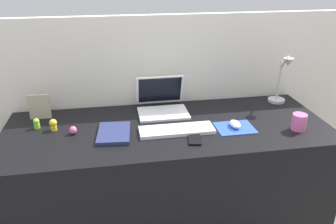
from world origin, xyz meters
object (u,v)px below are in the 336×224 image
at_px(coffee_mug, 299,122).
at_px(notebook_pad, 114,133).
at_px(keyboard, 177,130).
at_px(toy_figurine_pink, 73,130).
at_px(laptop, 162,103).
at_px(toy_figurine_yellow, 53,124).
at_px(picture_frame, 39,107).
at_px(cell_phone, 195,139).
at_px(toy_figurine_lime, 37,123).
at_px(mouse, 235,124).
at_px(desk_lamp, 282,82).

bearing_deg(coffee_mug, notebook_pad, 173.74).
bearing_deg(keyboard, toy_figurine_pink, 172.97).
bearing_deg(laptop, toy_figurine_yellow, -165.35).
bearing_deg(notebook_pad, picture_frame, 151.19).
relative_size(cell_phone, notebook_pad, 0.53).
relative_size(notebook_pad, toy_figurine_lime, 4.08).
bearing_deg(laptop, coffee_mug, -28.75).
xyz_separation_m(mouse, toy_figurine_lime, (-1.09, 0.18, 0.01)).
bearing_deg(toy_figurine_yellow, toy_figurine_pink, -31.12).
distance_m(cell_phone, coffee_mug, 0.60).
xyz_separation_m(laptop, picture_frame, (-0.73, 0.01, 0.02)).
bearing_deg(cell_phone, notebook_pad, 174.22).
bearing_deg(toy_figurine_pink, toy_figurine_yellow, 148.88).
relative_size(laptop, toy_figurine_pink, 6.80).
bearing_deg(notebook_pad, laptop, 47.37).
height_order(laptop, keyboard, laptop).
xyz_separation_m(keyboard, mouse, (0.33, -0.01, 0.01)).
bearing_deg(coffee_mug, picture_frame, 164.60).
bearing_deg(notebook_pad, cell_phone, -12.13).
relative_size(desk_lamp, notebook_pad, 1.37).
bearing_deg(keyboard, notebook_pad, 176.07).
bearing_deg(laptop, keyboard, -83.12).
bearing_deg(laptop, toy_figurine_lime, -170.41).
xyz_separation_m(keyboard, cell_phone, (0.07, -0.11, -0.01)).
distance_m(keyboard, toy_figurine_lime, 0.78).
relative_size(keyboard, picture_frame, 2.73).
height_order(laptop, notebook_pad, laptop).
height_order(keyboard, toy_figurine_lime, toy_figurine_lime).
bearing_deg(laptop, notebook_pad, -137.73).
xyz_separation_m(cell_phone, toy_figurine_yellow, (-0.74, 0.24, 0.03)).
relative_size(mouse, cell_phone, 0.75).
relative_size(picture_frame, toy_figurine_lime, 2.55).
distance_m(laptop, mouse, 0.48).
bearing_deg(toy_figurine_pink, mouse, -4.78).
relative_size(desk_lamp, picture_frame, 2.19).
bearing_deg(toy_figurine_yellow, mouse, -8.02).
bearing_deg(toy_figurine_yellow, cell_phone, -17.96).
distance_m(keyboard, desk_lamp, 0.80).
bearing_deg(mouse, desk_lamp, 35.23).
bearing_deg(picture_frame, laptop, -0.57).
relative_size(toy_figurine_lime, toy_figurine_pink, 1.33).
xyz_separation_m(notebook_pad, toy_figurine_yellow, (-0.33, 0.11, 0.03)).
relative_size(cell_phone, picture_frame, 0.85).
xyz_separation_m(laptop, coffee_mug, (0.71, -0.39, -0.01)).
bearing_deg(notebook_pad, toy_figurine_lime, 165.13).
bearing_deg(notebook_pad, coffee_mug, -1.16).
bearing_deg(picture_frame, toy_figurine_yellow, -60.96).
distance_m(mouse, toy_figurine_lime, 1.11).
relative_size(coffee_mug, toy_figurine_lime, 1.56).
distance_m(desk_lamp, toy_figurine_lime, 1.51).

